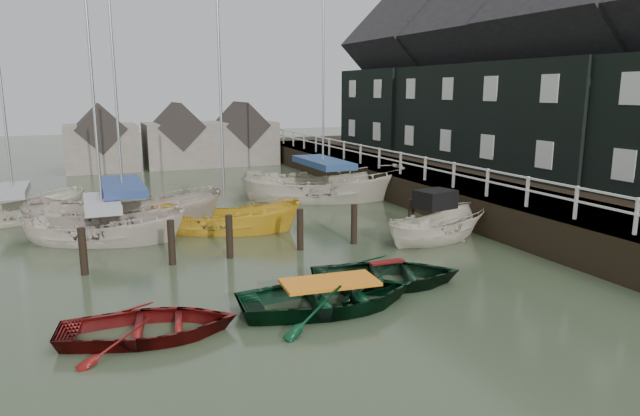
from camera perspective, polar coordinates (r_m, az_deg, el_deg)
name	(u,v)px	position (r m, az deg, el deg)	size (l,w,h in m)	color
ground	(299,282)	(16.08, -2.15, -7.36)	(120.00, 120.00, 0.00)	#313A25
pier	(405,182)	(28.76, 8.47, 2.54)	(3.04, 32.00, 2.70)	black
land_strip	(493,189)	(32.08, 16.89, 1.82)	(14.00, 38.00, 1.50)	black
quay_houses	(518,81)	(30.62, 19.16, 11.92)	(6.52, 28.14, 10.01)	black
mooring_pilings	(232,242)	(18.36, -8.77, -3.42)	(13.72, 0.22, 1.80)	black
far_sheds	(176,140)	(40.83, -14.23, 6.65)	(14.00, 4.08, 4.39)	#665B51
rowboat_red	(150,337)	(13.22, -16.62, -12.26)	(2.71, 3.79, 0.78)	#5B0E0D
rowboat_green	(330,308)	(14.21, 0.98, -10.01)	(3.20, 4.48, 0.93)	black
rowboat_dkgreen	(386,285)	(15.93, 6.64, -7.63)	(2.94, 4.12, 0.85)	black
motorboat	(437,238)	(20.71, 11.58, -2.94)	(4.67, 2.52, 2.64)	beige
sailboat_a	(105,239)	(21.61, -20.74, -2.94)	(6.22, 4.36, 10.21)	beige
sailboat_b	(125,228)	(23.04, -18.89, -1.94)	(7.81, 4.44, 11.21)	#BAAC9F
sailboat_c	(225,230)	(22.02, -9.47, -2.19)	(6.15, 4.37, 9.78)	gold
sailboat_d	(323,198)	(27.86, 0.30, 1.01)	(8.48, 5.81, 11.94)	beige
sailboat_e	(16,220)	(26.27, -28.12, -1.05)	(5.82, 3.35, 10.01)	beige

